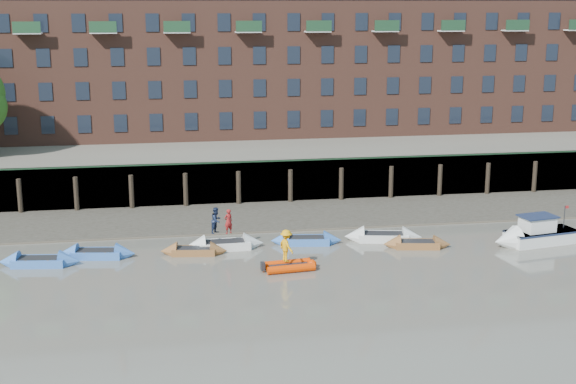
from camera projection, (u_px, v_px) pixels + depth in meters
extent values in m
plane|color=#635F54|center=(323.00, 307.00, 40.56)|extent=(220.00, 220.00, 0.00)
cube|color=#3D382F|center=(272.00, 216.00, 57.84)|extent=(110.00, 8.00, 0.50)
cube|color=#4C4336|center=(279.00, 229.00, 54.58)|extent=(110.00, 1.60, 0.10)
cube|color=#2D2A26|center=(264.00, 182.00, 61.69)|extent=(110.00, 0.80, 3.20)
cylinder|color=black|center=(20.00, 196.00, 58.27)|extent=(0.36, 0.36, 2.60)
cylinder|color=black|center=(76.00, 194.00, 58.91)|extent=(0.36, 0.36, 2.60)
cylinder|color=black|center=(132.00, 192.00, 59.55)|extent=(0.36, 0.36, 2.60)
cylinder|color=black|center=(186.00, 190.00, 60.18)|extent=(0.36, 0.36, 2.60)
cylinder|color=black|center=(239.00, 188.00, 60.82)|extent=(0.36, 0.36, 2.60)
cylinder|color=black|center=(290.00, 186.00, 61.46)|extent=(0.36, 0.36, 2.60)
cylinder|color=black|center=(341.00, 184.00, 62.10)|extent=(0.36, 0.36, 2.60)
cylinder|color=black|center=(391.00, 183.00, 62.73)|extent=(0.36, 0.36, 2.60)
cylinder|color=black|center=(440.00, 181.00, 63.37)|extent=(0.36, 0.36, 2.60)
cylinder|color=black|center=(488.00, 179.00, 64.01)|extent=(0.36, 0.36, 2.60)
cylinder|color=black|center=(535.00, 177.00, 64.65)|extent=(0.36, 0.36, 2.60)
cube|color=#264C2D|center=(264.00, 161.00, 61.02)|extent=(110.00, 0.06, 0.10)
cube|color=#5E594D|center=(244.00, 150.00, 74.75)|extent=(110.00, 28.00, 3.20)
cube|color=brown|center=(242.00, 67.00, 73.95)|extent=(80.00, 10.00, 12.00)
cube|color=black|center=(11.00, 126.00, 66.92)|extent=(1.10, 0.12, 1.50)
cube|color=black|center=(48.00, 125.00, 67.40)|extent=(1.10, 0.12, 1.50)
cube|color=black|center=(84.00, 124.00, 67.87)|extent=(1.10, 0.12, 1.50)
cube|color=black|center=(121.00, 123.00, 68.35)|extent=(1.10, 0.12, 1.50)
cube|color=black|center=(156.00, 122.00, 68.83)|extent=(1.10, 0.12, 1.50)
cube|color=black|center=(191.00, 122.00, 69.31)|extent=(1.10, 0.12, 1.50)
cube|color=black|center=(226.00, 121.00, 69.79)|extent=(1.10, 0.12, 1.50)
cube|color=black|center=(260.00, 120.00, 70.26)|extent=(1.10, 0.12, 1.50)
cube|color=black|center=(294.00, 119.00, 70.74)|extent=(1.10, 0.12, 1.50)
cube|color=black|center=(327.00, 118.00, 71.22)|extent=(1.10, 0.12, 1.50)
cube|color=black|center=(359.00, 118.00, 71.70)|extent=(1.10, 0.12, 1.50)
cube|color=black|center=(392.00, 117.00, 72.18)|extent=(1.10, 0.12, 1.50)
cube|color=black|center=(424.00, 116.00, 72.65)|extent=(1.10, 0.12, 1.50)
cube|color=black|center=(455.00, 115.00, 73.13)|extent=(1.10, 0.12, 1.50)
cube|color=black|center=(486.00, 115.00, 73.61)|extent=(1.10, 0.12, 1.50)
cube|color=black|center=(517.00, 114.00, 74.09)|extent=(1.10, 0.12, 1.50)
cube|color=black|center=(547.00, 113.00, 74.57)|extent=(1.10, 0.12, 1.50)
cube|color=black|center=(8.00, 92.00, 66.27)|extent=(1.10, 0.12, 1.50)
cube|color=black|center=(46.00, 92.00, 66.75)|extent=(1.10, 0.12, 1.50)
cube|color=black|center=(83.00, 91.00, 67.23)|extent=(1.10, 0.12, 1.50)
cube|color=black|center=(119.00, 90.00, 67.71)|extent=(1.10, 0.12, 1.50)
cube|color=black|center=(155.00, 90.00, 68.18)|extent=(1.10, 0.12, 1.50)
cube|color=black|center=(190.00, 89.00, 68.66)|extent=(1.10, 0.12, 1.50)
cube|color=black|center=(225.00, 89.00, 69.14)|extent=(1.10, 0.12, 1.50)
cube|color=black|center=(260.00, 88.00, 69.62)|extent=(1.10, 0.12, 1.50)
cube|color=black|center=(294.00, 87.00, 70.10)|extent=(1.10, 0.12, 1.50)
cube|color=black|center=(327.00, 87.00, 70.57)|extent=(1.10, 0.12, 1.50)
cube|color=black|center=(360.00, 86.00, 71.05)|extent=(1.10, 0.12, 1.50)
cube|color=black|center=(393.00, 86.00, 71.53)|extent=(1.10, 0.12, 1.50)
cube|color=black|center=(425.00, 85.00, 72.01)|extent=(1.10, 0.12, 1.50)
cube|color=black|center=(457.00, 85.00, 72.49)|extent=(1.10, 0.12, 1.50)
cube|color=black|center=(488.00, 84.00, 72.96)|extent=(1.10, 0.12, 1.50)
cube|color=black|center=(519.00, 83.00, 73.44)|extent=(1.10, 0.12, 1.50)
cube|color=black|center=(550.00, 83.00, 73.92)|extent=(1.10, 0.12, 1.50)
cube|color=black|center=(5.00, 58.00, 65.62)|extent=(1.10, 0.12, 1.50)
cube|color=black|center=(43.00, 58.00, 66.10)|extent=(1.10, 0.12, 1.50)
cube|color=black|center=(81.00, 57.00, 66.58)|extent=(1.10, 0.12, 1.50)
cube|color=black|center=(117.00, 57.00, 67.06)|extent=(1.10, 0.12, 1.50)
cube|color=black|center=(154.00, 56.00, 67.54)|extent=(1.10, 0.12, 1.50)
cube|color=black|center=(189.00, 56.00, 68.02)|extent=(1.10, 0.12, 1.50)
cube|color=black|center=(225.00, 56.00, 68.49)|extent=(1.10, 0.12, 1.50)
cube|color=black|center=(259.00, 55.00, 68.97)|extent=(1.10, 0.12, 1.50)
cube|color=black|center=(294.00, 55.00, 69.45)|extent=(1.10, 0.12, 1.50)
cube|color=black|center=(327.00, 55.00, 69.93)|extent=(1.10, 0.12, 1.50)
cube|color=black|center=(361.00, 54.00, 70.41)|extent=(1.10, 0.12, 1.50)
cube|color=black|center=(394.00, 54.00, 70.88)|extent=(1.10, 0.12, 1.50)
cube|color=black|center=(426.00, 54.00, 71.36)|extent=(1.10, 0.12, 1.50)
cube|color=black|center=(458.00, 53.00, 71.84)|extent=(1.10, 0.12, 1.50)
cube|color=black|center=(490.00, 53.00, 72.32)|extent=(1.10, 0.12, 1.50)
cube|color=black|center=(521.00, 53.00, 72.80)|extent=(1.10, 0.12, 1.50)
cube|color=black|center=(552.00, 52.00, 73.27)|extent=(1.10, 0.12, 1.50)
cube|color=black|center=(3.00, 23.00, 64.98)|extent=(1.10, 0.12, 1.50)
cube|color=black|center=(41.00, 23.00, 65.46)|extent=(1.10, 0.12, 1.50)
cube|color=black|center=(78.00, 23.00, 65.93)|extent=(1.10, 0.12, 1.50)
cube|color=black|center=(116.00, 23.00, 66.41)|extent=(1.10, 0.12, 1.50)
cube|color=black|center=(152.00, 23.00, 66.89)|extent=(1.10, 0.12, 1.50)
cube|color=black|center=(188.00, 22.00, 67.37)|extent=(1.10, 0.12, 1.50)
cube|color=black|center=(224.00, 22.00, 67.85)|extent=(1.10, 0.12, 1.50)
cube|color=black|center=(259.00, 22.00, 68.33)|extent=(1.10, 0.12, 1.50)
cube|color=black|center=(294.00, 22.00, 68.80)|extent=(1.10, 0.12, 1.50)
cube|color=black|center=(328.00, 22.00, 69.28)|extent=(1.10, 0.12, 1.50)
cube|color=black|center=(361.00, 22.00, 69.76)|extent=(1.10, 0.12, 1.50)
cube|color=black|center=(395.00, 22.00, 70.24)|extent=(1.10, 0.12, 1.50)
cube|color=black|center=(427.00, 22.00, 70.72)|extent=(1.10, 0.12, 1.50)
cube|color=black|center=(460.00, 21.00, 71.19)|extent=(1.10, 0.12, 1.50)
cube|color=black|center=(492.00, 21.00, 71.67)|extent=(1.10, 0.12, 1.50)
cube|color=black|center=(523.00, 21.00, 72.15)|extent=(1.10, 0.12, 1.50)
cube|color=black|center=(554.00, 21.00, 72.63)|extent=(1.10, 0.12, 1.50)
cube|color=#386ABF|center=(39.00, 262.00, 46.97)|extent=(3.19, 1.75, 0.47)
cone|color=#386ABF|center=(70.00, 261.00, 47.03)|extent=(1.35, 1.51, 1.37)
cone|color=#386ABF|center=(9.00, 262.00, 46.91)|extent=(1.35, 1.51, 1.37)
cube|color=black|center=(39.00, 258.00, 46.92)|extent=(2.65, 1.35, 0.06)
cube|color=#386ABF|center=(97.00, 254.00, 48.45)|extent=(3.16, 1.78, 0.47)
cone|color=#386ABF|center=(126.00, 254.00, 48.48)|extent=(1.35, 1.51, 1.35)
cone|color=#386ABF|center=(68.00, 254.00, 48.43)|extent=(1.35, 1.51, 1.35)
cube|color=black|center=(97.00, 250.00, 48.40)|extent=(2.61, 1.37, 0.06)
cube|color=brown|center=(194.00, 251.00, 49.09)|extent=(2.76, 1.53, 0.41)
cone|color=brown|center=(219.00, 251.00, 49.13)|extent=(1.17, 1.31, 1.19)
cone|color=brown|center=(169.00, 251.00, 49.05)|extent=(1.17, 1.31, 1.19)
cube|color=black|center=(194.00, 248.00, 49.05)|extent=(2.29, 1.18, 0.06)
cube|color=silver|center=(225.00, 245.00, 50.17)|extent=(3.21, 1.53, 0.50)
cone|color=silver|center=(254.00, 243.00, 50.51)|extent=(1.28, 1.47, 1.43)
cone|color=silver|center=(195.00, 247.00, 49.82)|extent=(1.28, 1.47, 1.43)
cube|color=black|center=(224.00, 241.00, 50.11)|extent=(2.67, 1.15, 0.06)
cube|color=#386ABF|center=(306.00, 240.00, 51.19)|extent=(3.06, 1.69, 0.45)
cone|color=#386ABF|center=(333.00, 240.00, 51.24)|extent=(1.29, 1.45, 1.31)
cone|color=#386ABF|center=(280.00, 241.00, 51.14)|extent=(1.29, 1.45, 1.31)
cube|color=black|center=(306.00, 237.00, 51.14)|extent=(2.53, 1.30, 0.06)
cube|color=silver|center=(383.00, 237.00, 51.87)|extent=(3.45, 2.08, 0.50)
cone|color=silver|center=(412.00, 237.00, 51.80)|extent=(1.52, 1.68, 1.45)
cone|color=silver|center=(354.00, 237.00, 51.95)|extent=(1.52, 1.68, 1.45)
cube|color=black|center=(383.00, 233.00, 51.82)|extent=(2.85, 1.62, 0.06)
cube|color=brown|center=(417.00, 244.00, 50.42)|extent=(2.90, 1.70, 0.43)
cone|color=brown|center=(442.00, 244.00, 50.40)|extent=(1.26, 1.40, 1.23)
cone|color=brown|center=(392.00, 244.00, 50.45)|extent=(1.26, 1.40, 1.23)
cube|color=black|center=(417.00, 241.00, 50.38)|extent=(2.40, 1.32, 0.06)
cylinder|color=#E13701|center=(287.00, 263.00, 46.66)|extent=(2.83, 0.77, 0.46)
cylinder|color=#E13701|center=(291.00, 269.00, 45.74)|extent=(2.83, 0.77, 0.46)
sphere|color=#E13701|center=(312.00, 264.00, 46.57)|extent=(0.53, 0.53, 0.53)
cube|color=black|center=(289.00, 266.00, 46.20)|extent=(2.40, 1.05, 0.16)
cube|color=silver|center=(541.00, 237.00, 51.32)|extent=(4.85, 2.67, 0.84)
cone|color=silver|center=(506.00, 241.00, 50.43)|extent=(1.88, 2.12, 1.86)
cube|color=#19233F|center=(542.00, 231.00, 51.24)|extent=(4.85, 2.70, 0.12)
cube|color=silver|center=(537.00, 224.00, 50.99)|extent=(2.18, 1.73, 0.93)
cube|color=#19233F|center=(538.00, 216.00, 50.87)|extent=(2.49, 1.96, 0.09)
imported|color=maroon|center=(228.00, 221.00, 49.92)|extent=(0.68, 0.60, 1.58)
imported|color=#19233F|center=(216.00, 220.00, 49.99)|extent=(0.99, 1.03, 1.66)
imported|color=orange|center=(286.00, 246.00, 45.99)|extent=(1.11, 1.39, 1.88)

